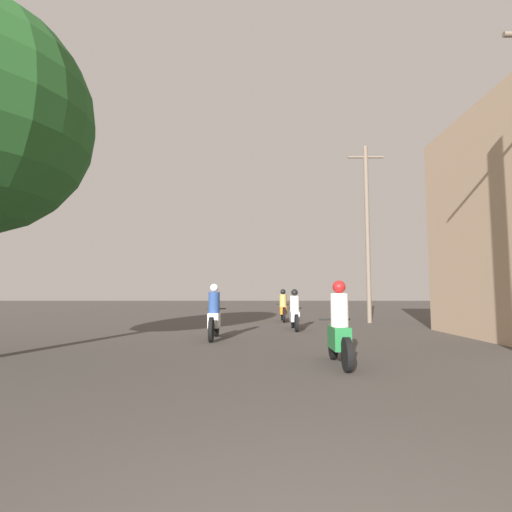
{
  "coord_description": "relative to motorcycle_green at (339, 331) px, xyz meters",
  "views": [
    {
      "loc": [
        -0.3,
        -1.53,
        1.34
      ],
      "look_at": [
        -0.42,
        16.47,
        2.97
      ],
      "focal_mm": 28.0,
      "sensor_mm": 36.0,
      "label": 1
    }
  ],
  "objects": [
    {
      "name": "utility_pole_far",
      "position": [
        3.36,
        10.14,
        3.5
      ],
      "size": [
        1.6,
        0.2,
        7.93
      ],
      "color": "#6B5B4C",
      "rests_on": "ground_plane"
    },
    {
      "name": "motorcycle_silver",
      "position": [
        -0.21,
        6.91,
        -0.04
      ],
      "size": [
        0.6,
        2.05,
        1.45
      ],
      "rotation": [
        0.0,
        0.0,
        -0.15
      ],
      "color": "black",
      "rests_on": "ground_plane"
    },
    {
      "name": "motorcycle_orange",
      "position": [
        -0.37,
        10.95,
        -0.03
      ],
      "size": [
        0.6,
        1.99,
        1.47
      ],
      "rotation": [
        0.0,
        0.0,
        0.04
      ],
      "color": "black",
      "rests_on": "ground_plane"
    },
    {
      "name": "motorcycle_white",
      "position": [
        -2.77,
        4.04,
        0.01
      ],
      "size": [
        0.6,
        2.06,
        1.58
      ],
      "rotation": [
        0.0,
        0.0,
        0.16
      ],
      "color": "black",
      "rests_on": "ground_plane"
    },
    {
      "name": "motorcycle_green",
      "position": [
        0.0,
        0.0,
        0.0
      ],
      "size": [
        0.6,
        1.87,
        1.56
      ],
      "rotation": [
        0.0,
        0.0,
        0.16
      ],
      "color": "black",
      "rests_on": "ground_plane"
    }
  ]
}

